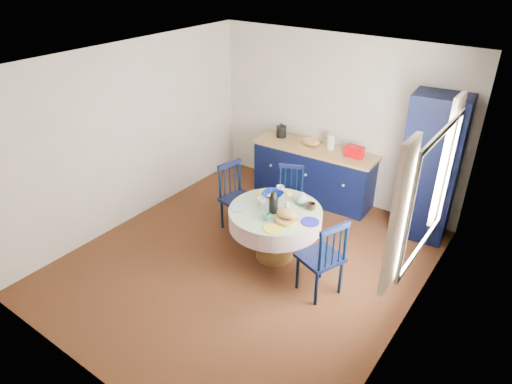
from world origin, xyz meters
TOP-DOWN VIEW (x-y plane):
  - floor at (0.00, 0.00)m, footprint 4.50×4.50m
  - ceiling at (0.00, 0.00)m, footprint 4.50×4.50m
  - wall_back at (0.00, 2.25)m, footprint 4.00×0.02m
  - wall_left at (-2.00, 0.00)m, footprint 0.02×4.50m
  - wall_right at (2.00, 0.00)m, footprint 0.02×4.50m
  - window at (1.95, 0.30)m, footprint 0.10×1.74m
  - kitchen_counter at (-0.15, 1.96)m, footprint 1.94×0.69m
  - pantry_cabinet at (1.56, 1.93)m, footprint 0.74×0.57m
  - dining_table at (0.24, 0.30)m, footprint 1.18×1.16m
  - chair_left at (-0.59, 0.57)m, footprint 0.49×0.51m
  - chair_far at (-0.06, 1.11)m, footprint 0.51×0.50m
  - chair_right at (1.05, 0.03)m, footprint 0.55×0.56m
  - mug_a at (-0.00, 0.32)m, footprint 0.11×0.11m
  - mug_b at (0.28, 0.04)m, footprint 0.10×0.10m
  - mug_c at (0.58, 0.55)m, footprint 0.12×0.12m
  - mug_d at (0.04, 0.71)m, footprint 0.10×0.10m
  - cobalt_bowl at (0.02, 0.55)m, footprint 0.26×0.26m

SIDE VIEW (x-z plane):
  - floor at x=0.00m, z-range 0.00..0.00m
  - chair_far at x=-0.06m, z-range 0.01..0.87m
  - kitchen_counter at x=-0.15m, z-range -0.10..0.99m
  - chair_left at x=-0.59m, z-range 0.01..0.97m
  - chair_right at x=1.05m, z-range 0.01..1.00m
  - dining_table at x=0.24m, z-range 0.09..1.07m
  - cobalt_bowl at x=0.02m, z-range 0.70..0.76m
  - mug_a at x=0.00m, z-range 0.70..0.78m
  - mug_b at x=0.28m, z-range 0.70..0.79m
  - mug_c at x=0.58m, z-range 0.70..0.79m
  - mug_d at x=0.04m, z-range 0.70..0.79m
  - pantry_cabinet at x=1.56m, z-range 0.00..1.99m
  - wall_back at x=0.00m, z-range 0.00..2.50m
  - wall_left at x=-2.00m, z-range 0.00..2.50m
  - wall_right at x=2.00m, z-range 0.00..2.50m
  - window at x=1.95m, z-range 0.80..2.25m
  - ceiling at x=0.00m, z-range 2.50..2.50m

